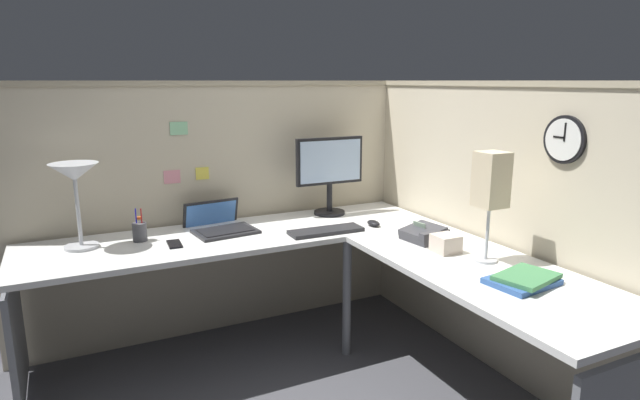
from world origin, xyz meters
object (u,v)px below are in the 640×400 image
Objects in this scene: tissue_box at (446,244)px; wall_clock at (565,140)px; desk_lamp_dome at (75,179)px; office_phone at (424,234)px; computer_mouse at (373,223)px; book_stack at (524,279)px; pen_cup at (140,232)px; keyboard at (326,231)px; cell_phone at (174,244)px; laptop at (219,225)px; monitor at (330,170)px; desk_lamp_paper at (491,183)px.

tissue_box is 0.74m from wall_clock.
desk_lamp_dome is 1.96× the size of office_phone.
book_stack is at bearing -85.45° from computer_mouse.
book_stack is at bearing -44.85° from pen_cup.
wall_clock reaches higher than keyboard.
pen_cup is 0.82× the size of wall_clock.
keyboard is 1.02m from pen_cup.
wall_clock is (1.57, -1.08, 0.58)m from cell_phone.
book_stack is (0.93, -1.41, -0.00)m from laptop.
tissue_box is 0.55× the size of wall_clock.
laptop is (-0.75, -0.04, -0.27)m from monitor.
wall_clock is at bearing -65.77° from computer_mouse.
computer_mouse is 0.33× the size of book_stack.
laptop is 1.54m from desk_lamp_paper.
wall_clock reaches higher than computer_mouse.
desk_lamp_paper is (0.07, 0.30, 0.36)m from book_stack.
keyboard is at bearing 123.74° from tissue_box.
monitor is at bearing 102.45° from desk_lamp_paper.
desk_lamp_dome reaches higher than cell_phone.
pen_cup reaches higher than cell_phone.
computer_mouse is 0.20× the size of desk_lamp_paper.
desk_lamp_dome is (-1.27, 0.31, 0.35)m from keyboard.
monitor is 1.20× the size of laptop.
pen_cup is (-0.45, -0.04, 0.03)m from laptop.
laptop is 1.89m from wall_clock.
desk_lamp_paper is (1.30, -0.92, 0.38)m from cell_phone.
book_stack is (-0.00, -0.70, -0.02)m from office_phone.
wall_clock is at bearing 22.23° from book_stack.
keyboard is 1.95× the size of wall_clock.
computer_mouse is at bearing 114.23° from wall_clock.
keyboard is 0.55m from office_phone.
cell_phone is (-1.15, 0.14, -0.01)m from computer_mouse.
desk_lamp_paper is at bearing -32.18° from cell_phone.
cell_phone is at bearing 145.41° from wall_clock.
desk_lamp_paper reaches higher than tissue_box.
pen_cup reaches higher than keyboard.
office_phone is at bearing -22.23° from desk_lamp_dome.
cell_phone is at bearing -146.51° from laptop.
wall_clock reaches higher than pen_cup.
wall_clock is (2.01, -1.24, 0.23)m from desk_lamp_dome.
tissue_box reaches higher than book_stack.
wall_clock is (1.72, -1.24, 0.54)m from pen_cup.
office_phone is at bearing -19.80° from cell_phone.
wall_clock is at bearing -50.16° from keyboard.
office_phone is at bearing 89.98° from book_stack.
cell_phone is at bearing 171.35° from keyboard.
office_phone is at bearing 121.07° from wall_clock.
cell_phone is at bearing 149.10° from tissue_box.
tissue_box is (-0.08, 0.20, -0.34)m from desk_lamp_paper.
keyboard is at bearing -6.83° from cell_phone.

